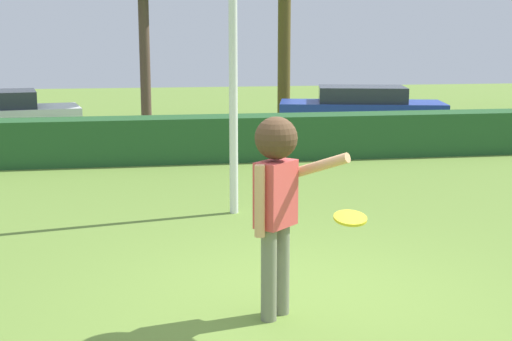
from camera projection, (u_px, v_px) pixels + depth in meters
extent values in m
plane|color=olive|center=(300.00, 299.00, 6.64)|extent=(60.00, 60.00, 0.00)
cylinder|color=slate|center=(282.00, 269.00, 6.24)|extent=(0.14, 0.14, 0.84)
cylinder|color=slate|center=(269.00, 275.00, 6.08)|extent=(0.14, 0.14, 0.84)
cube|color=#DD4B49|center=(276.00, 194.00, 6.03)|extent=(0.43, 0.42, 0.58)
cylinder|color=tan|center=(318.00, 166.00, 6.01)|extent=(0.49, 0.51, 0.30)
cylinder|color=tan|center=(260.00, 201.00, 5.85)|extent=(0.09, 0.09, 0.62)
sphere|color=tan|center=(276.00, 142.00, 5.94)|extent=(0.22, 0.22, 0.22)
sphere|color=#4B3320|center=(276.00, 138.00, 5.94)|extent=(0.37, 0.37, 0.37)
cylinder|color=yellow|center=(350.00, 218.00, 5.52)|extent=(0.27, 0.27, 0.08)
cylinder|color=silver|center=(233.00, 28.00, 9.47)|extent=(0.12, 0.12, 5.20)
cube|color=#255529|center=(210.00, 138.00, 14.20)|extent=(18.77, 0.90, 0.90)
cylinder|color=black|center=(51.00, 124.00, 17.76)|extent=(0.61, 0.20, 0.60)
cylinder|color=black|center=(56.00, 133.00, 16.19)|extent=(0.61, 0.20, 0.60)
cube|color=#263FA5|center=(361.00, 112.00, 18.05)|extent=(4.49, 2.67, 0.55)
cube|color=#2D333D|center=(362.00, 94.00, 17.96)|extent=(2.51, 2.05, 0.40)
cylinder|color=black|center=(413.00, 120.00, 18.83)|extent=(0.61, 0.24, 0.60)
cylinder|color=black|center=(423.00, 127.00, 17.16)|extent=(0.61, 0.24, 0.60)
cylinder|color=black|center=(305.00, 119.00, 19.03)|extent=(0.61, 0.24, 0.60)
cylinder|color=black|center=(304.00, 126.00, 17.37)|extent=(0.61, 0.24, 0.60)
cylinder|color=brown|center=(284.00, 46.00, 20.35)|extent=(0.37, 0.37, 4.48)
cylinder|color=brown|center=(145.00, 51.00, 17.68)|extent=(0.27, 0.27, 4.29)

